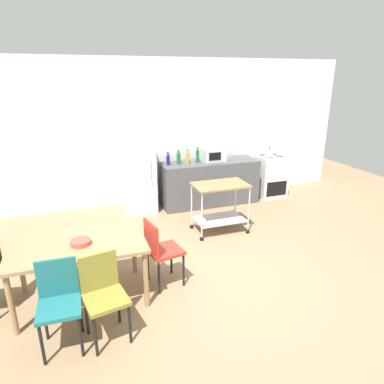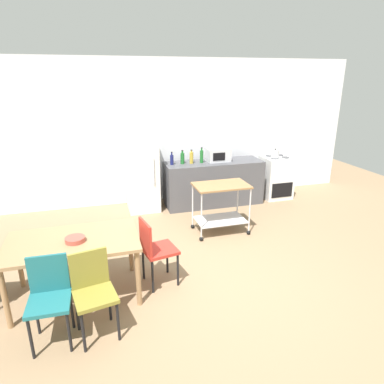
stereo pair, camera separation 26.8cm
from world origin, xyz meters
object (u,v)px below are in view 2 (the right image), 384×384
Objects in this scene: chair_olive at (93,289)px; refrigerator at (142,172)px; kettle at (275,154)px; fruit_bowl at (75,239)px; chair_red at (155,247)px; chair_teal at (49,295)px; bottle_hot_sauce at (182,158)px; microwave at (218,155)px; kitchen_cart at (221,200)px; dining_table at (73,246)px; bottle_olive_oil at (202,156)px; stove_oven at (276,177)px; bottle_soy_sauce at (172,160)px; bottle_soda at (191,158)px.

refrigerator reaches higher than chair_olive.
fruit_bowl is at bearing -147.75° from kettle.
chair_red is 1.34m from chair_teal.
microwave is (0.75, 0.02, 0.02)m from bottle_hot_sauce.
chair_red is 0.98× the size of kitchen_cart.
bottle_olive_oil is (2.38, 2.51, 0.36)m from dining_table.
kettle is at bearing -3.70° from refrigerator.
stove_oven is 1.01× the size of kitchen_cart.
stove_oven is 3.37× the size of bottle_hot_sauce.
fruit_bowl reaches higher than dining_table.
bottle_olive_oil is (0.08, 1.31, 0.46)m from kitchen_cart.
refrigerator is 3.37× the size of microwave.
refrigerator is 1.57m from microwave.
refrigerator is at bearing 128.12° from kitchen_cart.
bottle_soy_sauce is 0.61m from bottle_olive_oil.
bottle_soy_sauce reaches higher than chair_red.
chair_red is 3.92m from kettle.
bottle_olive_oil is at bearing 46.53° from dining_table.
chair_olive is at bearing -124.13° from bottle_olive_oil.
chair_olive is 3.71× the size of kettle.
chair_olive is 4.92m from kettle.
bottle_soda is 0.60× the size of microwave.
chair_red is at bearing -107.81° from bottle_soy_sauce.
bottle_soy_sauce is 0.93× the size of bottle_soda.
dining_table is 4.67m from kettle.
microwave is at bearing -45.76° from chair_red.
bottle_olive_oil is at bearing -4.09° from bottle_hot_sauce.
bottle_hot_sauce is at bearing 179.82° from stove_oven.
bottle_hot_sauce reaches higher than stove_oven.
chair_olive is 0.97× the size of stove_oven.
chair_red is 2.65m from refrigerator.
chair_red is at bearing -124.75° from microwave.
microwave is (1.55, -0.06, 0.25)m from refrigerator.
chair_red is 3.96× the size of fruit_bowl.
stove_oven reaches higher than fruit_bowl.
fruit_bowl is at bearing -56.69° from dining_table.
kettle is (1.67, 1.23, 0.43)m from kitchen_cart.
bottle_soy_sauce is at bearing -179.85° from stove_oven.
kettle is (1.98, -0.11, -0.01)m from bottle_hot_sauce.
dining_table is at bearing -125.09° from bottle_soy_sauce.
refrigerator is at bearing 175.07° from bottle_olive_oil.
bottle_olive_oil is (0.60, -0.01, 0.03)m from bottle_soy_sauce.
kettle is at bearing -2.78° from bottle_olive_oil.
stove_oven is at bearing 36.61° from kitchen_cart.
bottle_soy_sauce is 1.06× the size of kettle.
bottle_soy_sauce is 0.40m from bottle_soda.
microwave is (0.44, 1.36, 0.46)m from kitchen_cart.
kettle reaches higher than chair_teal.
chair_red is 4.04m from stove_oven.
chair_red is (0.95, -0.02, -0.15)m from dining_table.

